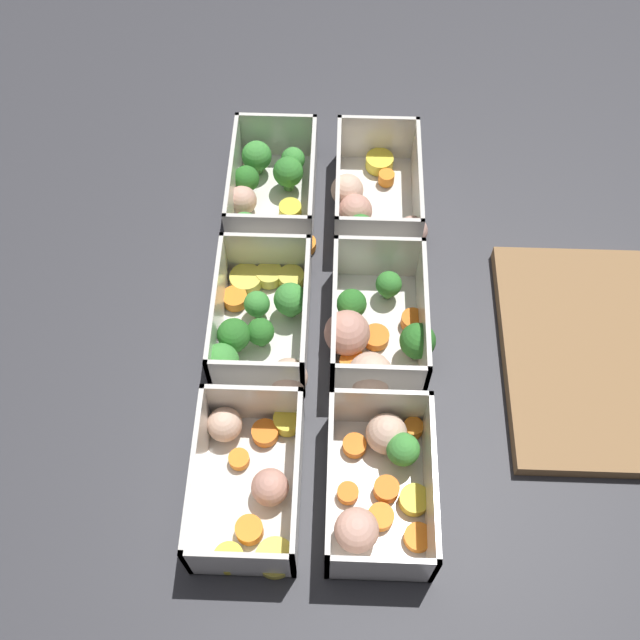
% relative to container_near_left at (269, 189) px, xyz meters
% --- Properties ---
extents(ground_plane, '(4.00, 4.00, 0.00)m').
position_rel_container_near_left_xyz_m(ground_plane, '(0.19, 0.07, -0.03)').
color(ground_plane, '#38383D').
extents(container_near_left, '(0.18, 0.12, 0.07)m').
position_rel_container_near_left_xyz_m(container_near_left, '(0.00, 0.00, 0.00)').
color(container_near_left, silver).
rests_on(container_near_left, ground_plane).
extents(container_near_center, '(0.19, 0.12, 0.07)m').
position_rel_container_near_left_xyz_m(container_near_center, '(0.20, 0.01, -0.00)').
color(container_near_center, silver).
rests_on(container_near_center, ground_plane).
extents(container_near_right, '(0.19, 0.11, 0.07)m').
position_rel_container_near_left_xyz_m(container_near_right, '(0.38, 0.01, -0.00)').
color(container_near_right, silver).
rests_on(container_near_right, ground_plane).
extents(container_far_left, '(0.17, 0.13, 0.07)m').
position_rel_container_near_left_xyz_m(container_far_left, '(0.01, 0.13, -0.00)').
color(container_far_left, silver).
rests_on(container_far_left, ground_plane).
extents(container_far_center, '(0.19, 0.13, 0.07)m').
position_rel_container_near_left_xyz_m(container_far_center, '(0.21, 0.13, 0.00)').
color(container_far_center, silver).
rests_on(container_far_center, ground_plane).
extents(container_far_right, '(0.17, 0.11, 0.07)m').
position_rel_container_near_left_xyz_m(container_far_right, '(0.38, 0.14, -0.00)').
color(container_far_right, silver).
rests_on(container_far_right, ground_plane).
extents(cutting_board, '(0.28, 0.18, 0.02)m').
position_rel_container_near_left_xyz_m(cutting_board, '(0.21, 0.37, -0.02)').
color(cutting_board, olive).
rests_on(cutting_board, ground_plane).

